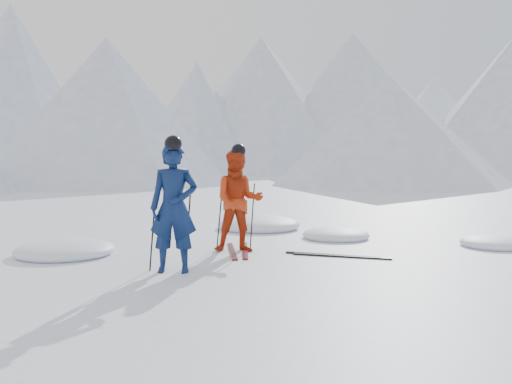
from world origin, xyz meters
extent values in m
plane|color=white|center=(0.00, 0.00, 0.00)|extent=(160.00, 160.00, 0.00)
cone|color=#B2BCD1|center=(-11.51, 40.48, 7.17)|extent=(23.96, 23.96, 14.35)
cone|color=#B2BCD1|center=(-5.08, 51.27, 5.96)|extent=(17.69, 17.69, 11.93)
cone|color=#B2BCD1|center=(4.51, 43.52, 5.42)|extent=(19.63, 19.63, 10.85)
cone|color=#B2BCD1|center=(11.74, 46.25, 7.07)|extent=(23.31, 23.31, 14.15)
cone|color=#B2BCD1|center=(21.49, 44.84, 7.44)|extent=(28.94, 28.94, 14.88)
cone|color=silver|center=(31.93, 45.34, 5.38)|extent=(24.45, 24.45, 10.76)
cone|color=#B2BCD1|center=(12.00, 20.00, 3.25)|extent=(14.00, 14.00, 6.50)
cone|color=#B2BCD1|center=(-4.00, 26.00, 4.50)|extent=(16.00, 16.00, 9.00)
imported|color=#0B1C46|center=(-3.20, -0.78, 0.97)|extent=(0.81, 0.64, 1.95)
imported|color=red|center=(-1.85, 0.65, 0.93)|extent=(1.03, 0.87, 1.86)
cylinder|color=black|center=(-3.50, -0.63, 0.65)|extent=(0.13, 0.09, 1.30)
cylinder|color=black|center=(-2.95, -0.53, 0.65)|extent=(0.13, 0.08, 1.30)
cylinder|color=black|center=(-2.15, 0.90, 0.62)|extent=(0.12, 0.10, 1.24)
cylinder|color=black|center=(-1.55, 0.80, 0.62)|extent=(0.12, 0.09, 1.24)
cube|color=black|center=(-1.97, 0.65, 0.01)|extent=(0.38, 1.69, 0.03)
cube|color=black|center=(-1.73, 0.65, 0.01)|extent=(0.49, 1.67, 0.03)
cube|color=black|center=(-0.36, -0.21, 0.01)|extent=(1.45, 1.04, 0.03)
cube|color=black|center=(-0.26, -0.36, 0.01)|extent=(1.48, 0.99, 0.03)
ellipsoid|color=white|center=(-4.90, 1.15, 0.00)|extent=(1.71, 1.71, 0.38)
ellipsoid|color=white|center=(0.53, 1.68, 0.00)|extent=(1.42, 1.42, 0.31)
ellipsoid|color=white|center=(-0.64, 3.57, 0.00)|extent=(1.98, 1.98, 0.44)
ellipsoid|color=white|center=(3.05, -0.13, 0.00)|extent=(1.28, 1.28, 0.28)
camera|label=1|loc=(-4.17, -8.89, 1.75)|focal=38.00mm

